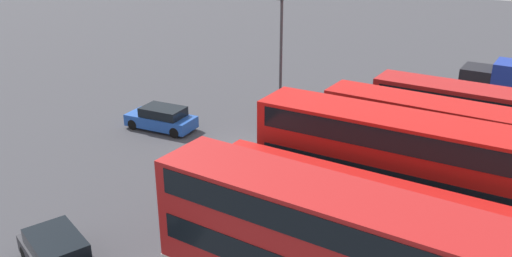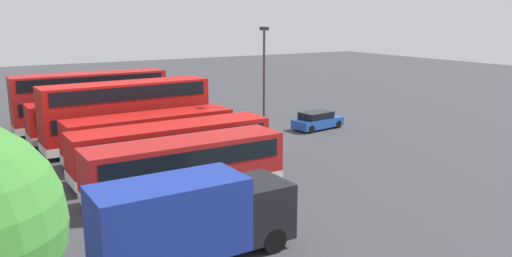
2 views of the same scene
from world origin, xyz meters
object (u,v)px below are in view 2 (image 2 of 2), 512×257
object	(u,v)px
car_hatchback_silver	(317,120)
lamp_post_tall	(264,78)
bus_double_decker_sixth	(91,99)
box_truck_blue	(191,217)
bus_single_deck_third	(151,135)
bus_double_decker_fourth	(127,113)
car_small_green	(182,105)
bus_single_deck_near_end	(186,166)
bus_single_deck_second	(173,147)
bus_single_deck_fifth	(114,116)
waste_bin_yellow	(246,136)

from	to	relation	value
car_hatchback_silver	lamp_post_tall	distance (m)	8.34
bus_double_decker_sixth	box_truck_blue	size ratio (longest dim) A/B	1.57
car_hatchback_silver	lamp_post_tall	bearing A→B (deg)	111.71
lamp_post_tall	car_hatchback_silver	bearing A→B (deg)	-68.29
bus_single_deck_third	car_hatchback_silver	xyz separation A→B (m)	(1.78, -14.55, -0.92)
lamp_post_tall	bus_double_decker_fourth	bearing A→B (deg)	59.38
bus_double_decker_fourth	bus_double_decker_sixth	distance (m)	7.20
bus_single_deck_third	car_small_green	size ratio (longest dim) A/B	2.33
bus_single_deck_third	lamp_post_tall	xyz separation A→B (m)	(-0.90, -7.81, 3.18)
box_truck_blue	lamp_post_tall	world-z (taller)	lamp_post_tall
bus_double_decker_fourth	car_hatchback_silver	world-z (taller)	bus_double_decker_fourth
bus_single_deck_near_end	bus_single_deck_second	distance (m)	3.82
bus_single_deck_fifth	waste_bin_yellow	world-z (taller)	bus_single_deck_fifth
lamp_post_tall	car_small_green	bearing A→B (deg)	-0.98
bus_single_deck_third	lamp_post_tall	world-z (taller)	lamp_post_tall
bus_double_decker_fourth	waste_bin_yellow	distance (m)	8.49
car_small_green	car_hatchback_silver	bearing A→B (deg)	-152.56
bus_single_deck_second	bus_single_deck_third	world-z (taller)	same
bus_single_deck_near_end	bus_single_deck_fifth	world-z (taller)	same
car_hatchback_silver	bus_single_deck_fifth	bearing A→B (deg)	69.41
bus_single_deck_second	bus_double_decker_fourth	world-z (taller)	bus_double_decker_fourth
bus_single_deck_second	lamp_post_tall	world-z (taller)	lamp_post_tall
bus_single_deck_near_end	lamp_post_tall	bearing A→B (deg)	-53.15
lamp_post_tall	waste_bin_yellow	bearing A→B (deg)	11.49
box_truck_blue	car_hatchback_silver	distance (m)	23.65
bus_double_decker_sixth	bus_single_deck_third	bearing A→B (deg)	-174.85
bus_single_deck_second	bus_single_deck_third	distance (m)	3.58
bus_single_deck_near_end	car_hatchback_silver	bearing A→B (deg)	-59.26
bus_single_deck_third	lamp_post_tall	distance (m)	8.48
bus_double_decker_sixth	car_small_green	xyz separation A→B (m)	(3.22, -9.06, -1.75)
bus_double_decker_fourth	bus_double_decker_sixth	bearing A→B (deg)	5.79
box_truck_blue	bus_single_deck_second	bearing A→B (deg)	-18.16
bus_single_deck_fifth	bus_double_decker_sixth	xyz separation A→B (m)	(3.69, 0.69, 0.83)
bus_single_deck_second	waste_bin_yellow	world-z (taller)	bus_single_deck_second
bus_single_deck_second	box_truck_blue	bearing A→B (deg)	161.84
bus_double_decker_sixth	car_hatchback_silver	size ratio (longest dim) A/B	2.66
bus_double_decker_sixth	car_hatchback_silver	xyz separation A→B (m)	(-9.27, -15.55, -1.75)
bus_double_decker_fourth	box_truck_blue	xyz separation A→B (m)	(-17.60, 3.01, -0.74)
bus_single_deck_fifth	bus_double_decker_sixth	world-z (taller)	bus_double_decker_sixth
bus_single_deck_near_end	car_small_green	bearing A→B (deg)	-22.24
bus_double_decker_sixth	car_small_green	distance (m)	9.78
bus_single_deck_third	bus_single_deck_fifth	size ratio (longest dim) A/B	0.88
bus_double_decker_fourth	bus_double_decker_sixth	xyz separation A→B (m)	(7.17, 0.73, 0.00)
bus_double_decker_sixth	bus_single_deck_near_end	bearing A→B (deg)	-179.26
bus_double_decker_sixth	car_small_green	size ratio (longest dim) A/B	2.59
bus_single_deck_third	box_truck_blue	world-z (taller)	box_truck_blue
bus_single_deck_near_end	bus_single_deck_second	xyz separation A→B (m)	(3.74, -0.80, 0.00)
bus_single_deck_near_end	car_small_green	xyz separation A→B (m)	(21.58, -8.83, -0.92)
bus_single_deck_fifth	waste_bin_yellow	bearing A→B (deg)	-129.74
bus_single_deck_fifth	waste_bin_yellow	distance (m)	10.13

